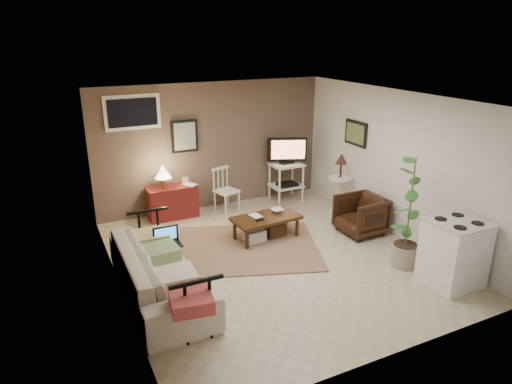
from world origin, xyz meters
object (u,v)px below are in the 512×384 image
coffee_table (266,226)px  spindle_chair (226,191)px  sofa (159,264)px  potted_plant (410,209)px  armchair (361,213)px  stove (454,253)px  tv_stand (287,168)px  red_console (172,199)px  side_table (340,176)px

coffee_table → spindle_chair: bearing=94.4°
sofa → spindle_chair: size_ratio=2.72×
potted_plant → armchair: bearing=83.3°
coffee_table → stove: bearing=-55.4°
tv_stand → stove: tv_stand is taller
red_console → spindle_chair: (1.02, -0.13, 0.04)m
coffee_table → armchair: size_ratio=1.57×
red_console → armchair: bearing=-37.7°
spindle_chair → potted_plant: size_ratio=0.51×
coffee_table → sofa: bearing=-155.2°
coffee_table → spindle_chair: spindle_chair is taller
coffee_table → red_console: (-1.13, 1.58, 0.13)m
red_console → potted_plant: 4.19m
coffee_table → sofa: 2.22m
red_console → side_table: size_ratio=0.89×
sofa → armchair: 3.59m
coffee_table → potted_plant: size_ratio=0.68×
spindle_chair → coffee_table: bearing=-85.6°
tv_stand → spindle_chair: bearing=-179.8°
side_table → coffee_table: bearing=-166.1°
sofa → potted_plant: (3.42, -0.78, 0.44)m
coffee_table → tv_stand: 1.94m
spindle_chair → tv_stand: (1.32, 0.00, 0.29)m
red_console → sofa: bearing=-109.2°
side_table → armchair: 1.03m
sofa → potted_plant: size_ratio=1.38×
spindle_chair → armchair: spindle_chair is taller
coffee_table → tv_stand: bearing=50.3°
potted_plant → spindle_chair: bearing=115.7°
side_table → potted_plant: (-0.37, -2.15, 0.17)m
sofa → side_table: 4.03m
sofa → red_console: (0.87, 2.51, -0.09)m
tv_stand → armchair: size_ratio=1.80×
spindle_chair → potted_plant: 3.54m
potted_plant → coffee_table: bearing=129.6°
armchair → potted_plant: potted_plant is taller
coffee_table → side_table: bearing=13.9°
tv_stand → side_table: size_ratio=1.12×
tv_stand → armchair: (0.35, -1.95, -0.33)m
tv_stand → side_table: (0.57, -1.01, 0.03)m
spindle_chair → tv_stand: size_ratio=0.65×
coffee_table → armchair: 1.64m
spindle_chair → armchair: 2.56m
coffee_table → stove: size_ratio=1.23×
sofa → side_table: (3.78, 1.37, 0.27)m
red_console → armchair: 3.40m
side_table → stove: side_table is taller
side_table → stove: (-0.15, -2.80, -0.26)m
sofa → armchair: (3.56, 0.43, -0.09)m
tv_stand → sofa: bearing=-143.4°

